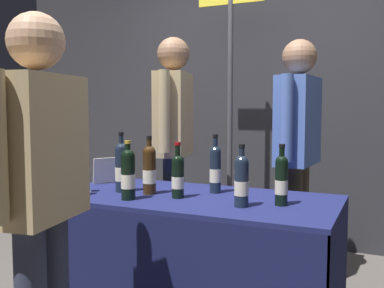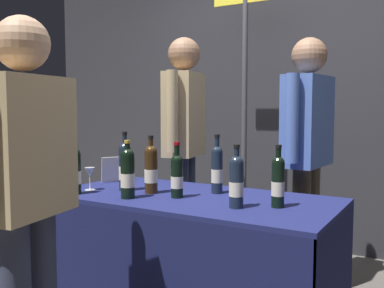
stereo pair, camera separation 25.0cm
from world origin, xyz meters
name	(u,v)px [view 1 (the left image)]	position (x,y,z in m)	size (l,w,h in m)	color
back_partition	(269,79)	(0.00, 1.69, 1.49)	(5.37, 0.12, 2.97)	#2D2D33
tasting_table	(192,232)	(0.00, 0.00, 0.51)	(1.63, 0.80, 0.72)	#191E51
featured_wine_bottle	(215,168)	(0.09, 0.15, 0.87)	(0.07, 0.07, 0.35)	#192333
display_bottle_0	(149,169)	(-0.25, -0.05, 0.87)	(0.08, 0.08, 0.34)	#38230F
display_bottle_1	(242,180)	(0.34, -0.14, 0.86)	(0.07, 0.07, 0.32)	#192333
display_bottle_2	(71,172)	(-0.63, -0.29, 0.86)	(0.08, 0.08, 0.32)	black
display_bottle_3	(121,167)	(-0.44, -0.06, 0.87)	(0.08, 0.08, 0.36)	#192333
display_bottle_4	(128,174)	(-0.28, -0.23, 0.87)	(0.08, 0.08, 0.33)	black
display_bottle_5	(178,175)	(-0.05, -0.08, 0.85)	(0.07, 0.07, 0.32)	black
display_bottle_6	(281,179)	(0.52, -0.03, 0.86)	(0.07, 0.07, 0.32)	black
wine_glass_near_vendor	(85,175)	(-0.63, -0.16, 0.82)	(0.07, 0.07, 0.14)	silver
brochure_stand	(106,171)	(-0.70, 0.15, 0.81)	(0.18, 0.01, 0.17)	silver
vendor_presenter	(298,138)	(0.45, 0.76, 1.02)	(0.24, 0.64, 1.68)	#4C4233
vendor_assistant	(174,131)	(-0.45, 0.65, 1.05)	(0.29, 0.57, 1.74)	#2D3347
taster_foreground_right	(40,180)	(-0.20, -0.98, 0.95)	(0.27, 0.57, 1.59)	#2D3347
booth_signpost	(230,89)	(-0.20, 1.19, 1.38)	(0.56, 0.04, 2.26)	#47474C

